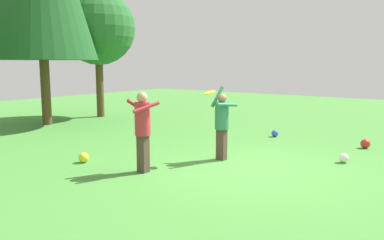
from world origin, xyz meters
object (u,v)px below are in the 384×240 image
at_px(ball_white, 344,158).
at_px(tree_right, 98,28).
at_px(ball_blue, 275,133).
at_px(ball_yellow, 84,158).
at_px(person_catcher, 143,125).
at_px(person_thrower, 222,121).
at_px(frisbee, 210,92).
at_px(ball_red, 365,144).

height_order(ball_white, tree_right, tree_right).
bearing_deg(tree_right, ball_blue, -88.86).
height_order(ball_yellow, tree_right, tree_right).
height_order(ball_white, ball_blue, ball_white).
height_order(ball_blue, tree_right, tree_right).
bearing_deg(person_catcher, person_thrower, -0.11).
bearing_deg(ball_white, frisbee, 124.48).
relative_size(person_thrower, ball_red, 6.90).
bearing_deg(tree_right, ball_red, -89.53).
bearing_deg(ball_blue, tree_right, 91.14).
bearing_deg(ball_white, ball_red, -0.74).
distance_m(ball_red, tree_right, 11.68).
bearing_deg(ball_blue, frisbee, -178.81).
height_order(person_catcher, tree_right, tree_right).
bearing_deg(person_catcher, ball_red, -9.70).
height_order(person_catcher, ball_red, person_catcher).
bearing_deg(ball_blue, ball_red, -91.53).
relative_size(person_catcher, ball_white, 7.62).
bearing_deg(tree_right, person_catcher, -124.84).
xyz_separation_m(ball_yellow, ball_red, (5.73, -5.06, 0.01)).
distance_m(person_catcher, ball_yellow, 1.97).
distance_m(person_thrower, ball_blue, 3.70).
bearing_deg(ball_white, person_catcher, 136.25).
xyz_separation_m(person_thrower, ball_blue, (3.59, 0.22, -0.87)).
bearing_deg(ball_red, ball_yellow, 138.58).
bearing_deg(person_thrower, frisbee, -0.00).
bearing_deg(person_catcher, tree_right, 76.79).
relative_size(ball_blue, tree_right, 0.04).
xyz_separation_m(frisbee, ball_blue, (3.92, 0.08, -1.57)).
distance_m(person_catcher, tree_right, 9.84).
xyz_separation_m(ball_yellow, tree_right, (5.64, 6.01, 3.74)).
relative_size(person_thrower, ball_blue, 8.17).
bearing_deg(ball_red, ball_white, 179.26).
bearing_deg(ball_blue, person_thrower, -176.50).
bearing_deg(person_thrower, tree_right, -89.61).
bearing_deg(frisbee, ball_blue, 1.19).
bearing_deg(frisbee, ball_red, -34.93).
bearing_deg(ball_red, ball_blue, 88.47).
bearing_deg(person_thrower, ball_blue, -154.24).
height_order(frisbee, tree_right, tree_right).
relative_size(person_catcher, tree_right, 0.32).
relative_size(person_thrower, tree_right, 0.33).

